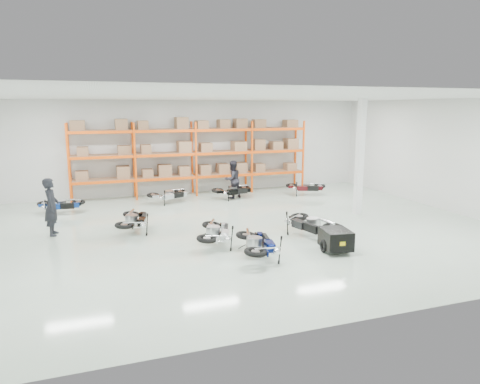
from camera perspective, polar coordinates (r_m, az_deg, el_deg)
name	(u,v)px	position (r m, az deg, el deg)	size (l,w,h in m)	color
room	(237,165)	(14.45, -0.46, 3.66)	(18.00, 18.00, 18.00)	#B9CFBC
pallet_rack	(194,148)	(20.63, -6.17, 5.86)	(11.28, 0.98, 3.62)	#FF550D
structural_column	(360,157)	(17.23, 15.68, 4.45)	(0.25, 0.25, 4.50)	white
moto_blue_centre	(258,240)	(11.91, 2.46, -6.36)	(0.80, 1.80, 1.10)	#07134C
moto_silver_left	(216,229)	(13.01, -3.18, -4.89)	(0.79, 1.77, 1.08)	silver
moto_black_far_left	(134,217)	(14.84, -13.93, -3.22)	(0.78, 1.74, 1.07)	black
moto_touring_right	(310,220)	(14.07, 9.28, -3.68)	(0.83, 1.86, 1.13)	black
trailer	(336,239)	(12.79, 12.64, -6.14)	(0.88, 1.62, 0.67)	black
moto_back_a	(60,202)	(18.35, -22.87, -1.23)	(0.70, 1.56, 0.96)	navy
moto_back_b	(169,192)	(19.06, -9.45, -0.03)	(0.72, 1.61, 0.98)	#A2A7AB
moto_back_c	(233,188)	(19.71, -0.93, 0.54)	(0.74, 1.67, 1.02)	black
moto_back_d	(306,185)	(20.84, 8.77, 0.97)	(0.73, 1.63, 1.00)	#410D11
person_left	(52,207)	(15.29, -23.83, -1.82)	(0.70, 0.46, 1.91)	black
person_back	(232,179)	(19.83, -1.01, 1.69)	(0.85, 0.66, 1.76)	black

